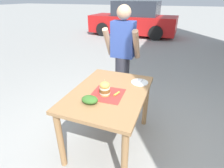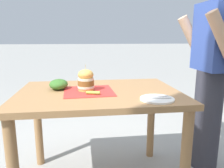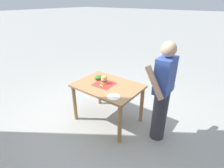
# 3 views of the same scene
# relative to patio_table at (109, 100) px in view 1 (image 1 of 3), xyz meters

# --- Properties ---
(ground_plane) EXTENTS (80.00, 80.00, 0.00)m
(ground_plane) POSITION_rel_patio_table_xyz_m (0.00, 0.00, -0.66)
(ground_plane) COLOR #9E9E99
(patio_table) EXTENTS (0.86, 1.19, 0.78)m
(patio_table) POSITION_rel_patio_table_xyz_m (0.00, 0.00, 0.00)
(patio_table) COLOR #9E7247
(patio_table) RESTS_ON ground
(serving_paper) EXTENTS (0.38, 0.38, 0.00)m
(serving_paper) POSITION_rel_patio_table_xyz_m (0.01, -0.08, 0.12)
(serving_paper) COLOR red
(serving_paper) RESTS_ON patio_table
(sandwich) EXTENTS (0.12, 0.12, 0.19)m
(sandwich) POSITION_rel_patio_table_xyz_m (-0.01, -0.09, 0.21)
(sandwich) COLOR gold
(sandwich) RESTS_ON serving_paper
(pickle_spear) EXTENTS (0.05, 0.10, 0.02)m
(pickle_spear) POSITION_rel_patio_table_xyz_m (0.11, -0.05, 0.14)
(pickle_spear) COLOR #8EA83D
(pickle_spear) RESTS_ON serving_paper
(side_plate_with_forks) EXTENTS (0.22, 0.22, 0.02)m
(side_plate_with_forks) POSITION_rel_patio_table_xyz_m (0.29, 0.35, 0.13)
(side_plate_with_forks) COLOR white
(side_plate_with_forks) RESTS_ON patio_table
(side_salad) EXTENTS (0.18, 0.14, 0.08)m
(side_salad) POSITION_rel_patio_table_xyz_m (-0.10, -0.30, 0.16)
(side_salad) COLOR #386B28
(side_salad) RESTS_ON patio_table
(diner_across_table) EXTENTS (0.55, 0.35, 1.69)m
(diner_across_table) POSITION_rel_patio_table_xyz_m (-0.14, 0.98, 0.22)
(diner_across_table) COLOR #33333D
(diner_across_table) RESTS_ON ground
(parked_car_near_curb) EXTENTS (4.24, 1.91, 1.60)m
(parked_car_near_curb) POSITION_rel_patio_table_xyz_m (-1.56, 7.34, 0.06)
(parked_car_near_curb) COLOR red
(parked_car_near_curb) RESTS_ON ground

